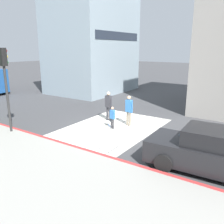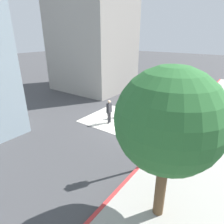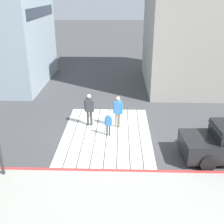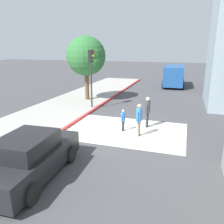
# 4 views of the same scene
# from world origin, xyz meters

# --- Properties ---
(ground_plane) EXTENTS (120.00, 120.00, 0.00)m
(ground_plane) POSITION_xyz_m (0.00, 0.00, 0.00)
(ground_plane) COLOR #424244
(crosswalk_stripes) EXTENTS (6.40, 4.35, 0.01)m
(crosswalk_stripes) POSITION_xyz_m (0.00, -0.00, 0.01)
(crosswalk_stripes) COLOR silver
(crosswalk_stripes) RESTS_ON ground
(sidewalk_west) EXTENTS (4.80, 40.00, 0.12)m
(sidewalk_west) POSITION_xyz_m (-5.60, 0.00, 0.06)
(sidewalk_west) COLOR #9E9B93
(sidewalk_west) RESTS_ON ground
(curb_painted) EXTENTS (0.16, 40.00, 0.13)m
(curb_painted) POSITION_xyz_m (-3.25, 0.00, 0.07)
(curb_painted) COLOR #BC3333
(curb_painted) RESTS_ON ground
(building_far_north) EXTENTS (8.00, 6.03, 9.54)m
(building_far_north) POSITION_xyz_m (8.50, 8.05, 4.77)
(building_far_north) COLOR #8C9EA8
(building_far_north) RESTS_ON ground
(car_parked_near_curb) EXTENTS (2.15, 4.38, 1.57)m
(car_parked_near_curb) POSITION_xyz_m (-2.00, -5.48, 0.73)
(car_parked_near_curb) COLOR black
(car_parked_near_curb) RESTS_ON ground
(traffic_light_corner) EXTENTS (0.39, 0.28, 4.24)m
(traffic_light_corner) POSITION_xyz_m (-3.58, 3.80, 3.04)
(traffic_light_corner) COLOR #2D2D2D
(traffic_light_corner) RESTS_ON ground
(pedestrian_adult_lead) EXTENTS (0.26, 0.50, 1.71)m
(pedestrian_adult_lead) POSITION_xyz_m (0.83, -0.55, 0.99)
(pedestrian_adult_lead) COLOR gray
(pedestrian_adult_lead) RESTS_ON ground
(pedestrian_adult_trailing) EXTENTS (0.24, 0.51, 1.75)m
(pedestrian_adult_trailing) POSITION_xyz_m (1.01, 0.94, 1.02)
(pedestrian_adult_trailing) COLOR #333338
(pedestrian_adult_trailing) RESTS_ON ground
(pedestrian_child_with_racket) EXTENTS (0.30, 0.39, 1.22)m
(pedestrian_child_with_racket) POSITION_xyz_m (-0.12, -0.08, 0.68)
(pedestrian_child_with_racket) COLOR #333338
(pedestrian_child_with_racket) RESTS_ON ground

